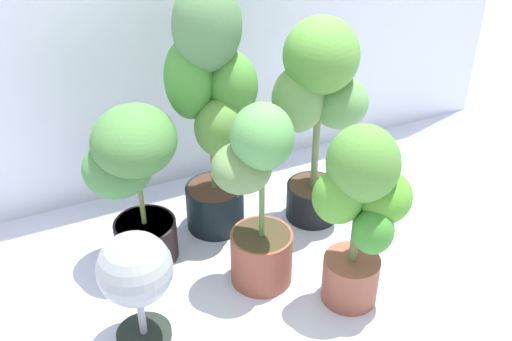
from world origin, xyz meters
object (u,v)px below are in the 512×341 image
potted_plant_back_right (318,99)px  potted_plant_center (257,195)px  potted_plant_back_center (211,98)px  potted_plant_back_left (132,170)px  floor_fan (136,273)px  potted_plant_front_right (361,207)px

potted_plant_back_right → potted_plant_center: bearing=-145.8°
potted_plant_back_center → potted_plant_back_left: size_ratio=1.60×
potted_plant_center → potted_plant_back_left: (-0.34, 0.30, 0.02)m
potted_plant_back_right → floor_fan: (-0.82, -0.35, -0.26)m
potted_plant_back_right → potted_plant_back_left: potted_plant_back_right is taller
potted_plant_back_left → floor_fan: (-0.11, -0.40, -0.11)m
potted_plant_center → floor_fan: (-0.45, -0.10, -0.09)m
potted_plant_back_right → potted_plant_back_left: bearing=176.1°
potted_plant_front_right → floor_fan: size_ratio=1.65×
potted_plant_center → potted_plant_front_right: (0.26, -0.23, 0.03)m
floor_fan → potted_plant_back_right: bearing=38.8°
potted_plant_back_center → potted_plant_back_left: (-0.33, -0.06, -0.19)m
potted_plant_back_center → potted_plant_center: (0.02, -0.35, -0.20)m
potted_plant_back_left → floor_fan: potted_plant_back_left is taller
potted_plant_back_center → floor_fan: 0.69m
potted_plant_back_center → potted_plant_back_right: potted_plant_back_center is taller
potted_plant_back_left → potted_plant_front_right: bearing=-41.3°
potted_plant_back_left → potted_plant_back_right: bearing=-3.9°
potted_plant_center → potted_plant_back_left: 0.45m
potted_plant_back_right → potted_plant_front_right: (-0.11, -0.48, -0.14)m
potted_plant_center → floor_fan: potted_plant_center is taller
potted_plant_back_center → floor_fan: bearing=-133.9°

